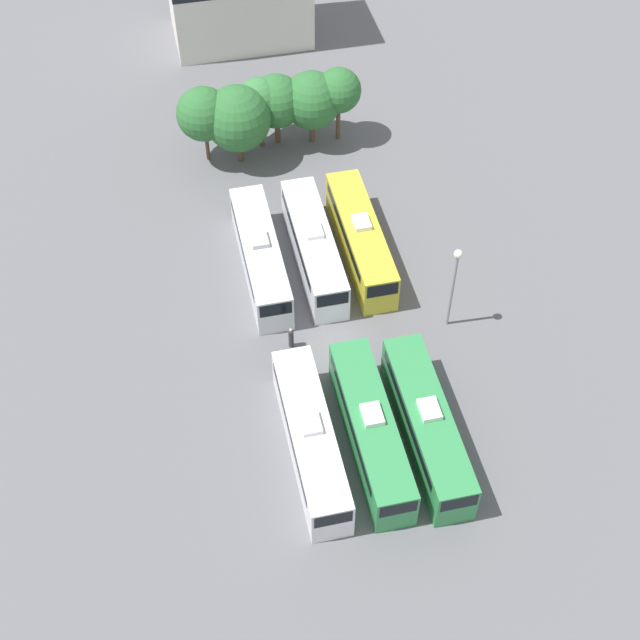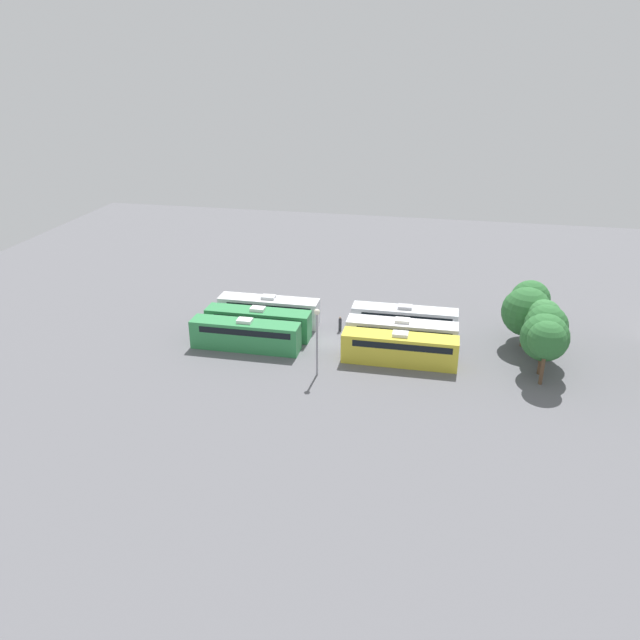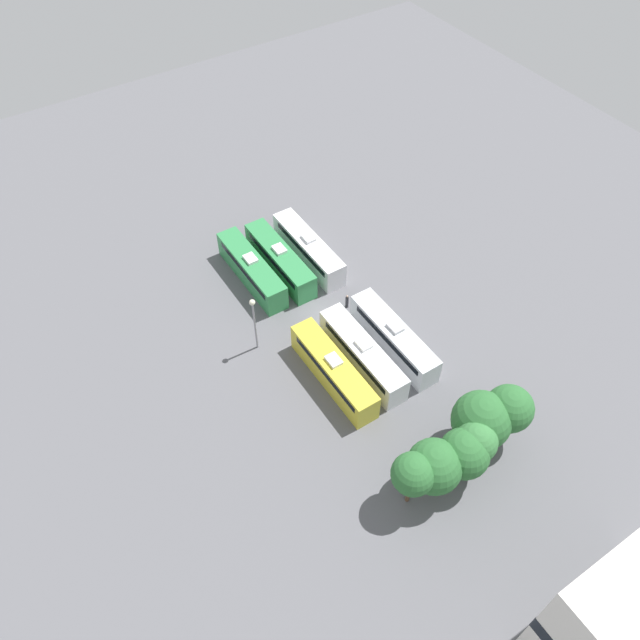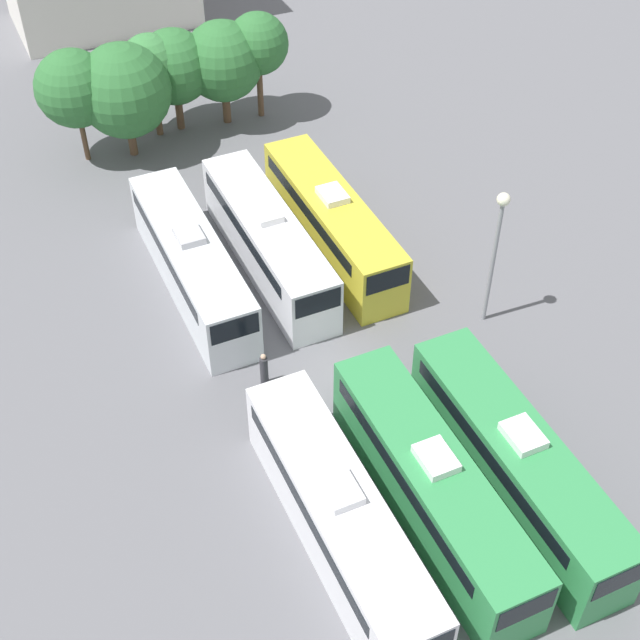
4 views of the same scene
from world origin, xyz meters
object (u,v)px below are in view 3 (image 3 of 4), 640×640
object	(u,v)px
bus_2	(252,269)
light_pole	(254,316)
bus_0	(309,249)
bus_5	(334,370)
tree_1	(481,420)
tree_3	(464,454)
tree_4	(434,467)
bus_3	(394,337)
tree_2	(476,442)
worker_person	(347,302)
tree_0	(509,409)
tree_5	(413,474)
bus_1	(280,260)

from	to	relation	value
bus_2	light_pole	bearing A→B (deg)	63.90
bus_0	bus_5	size ratio (longest dim) A/B	1.00
tree_1	tree_3	bearing A→B (deg)	25.35
tree_4	tree_3	bearing A→B (deg)	170.84
bus_3	bus_5	size ratio (longest dim) A/B	1.00
tree_2	tree_4	size ratio (longest dim) A/B	0.99
worker_person	light_pole	world-z (taller)	light_pole
light_pole	tree_2	world-z (taller)	light_pole
tree_0	tree_1	world-z (taller)	tree_1
tree_3	tree_5	xyz separation A→B (m)	(5.07, -0.62, 0.68)
bus_2	worker_person	bearing A→B (deg)	125.89
bus_0	worker_person	world-z (taller)	bus_0
bus_2	tree_0	distance (m)	31.84
bus_2	bus_3	world-z (taller)	same
worker_person	tree_4	bearing A→B (deg)	74.02
bus_5	tree_2	world-z (taller)	tree_2
tree_5	bus_1	bearing A→B (deg)	-99.66
bus_2	tree_2	world-z (taller)	tree_2
bus_1	tree_4	xyz separation A→B (m)	(2.96, 30.46, 2.30)
tree_2	bus_1	bearing A→B (deg)	-87.59
bus_1	bus_2	distance (m)	3.49
bus_0	tree_0	world-z (taller)	tree_0
bus_1	bus_3	world-z (taller)	same
bus_2	tree_2	size ratio (longest dim) A/B	1.89
bus_1	tree_3	xyz separation A→B (m)	(0.09, 30.93, 2.33)
bus_3	tree_2	size ratio (longest dim) A/B	1.89
worker_person	tree_2	distance (m)	22.31
light_pole	tree_1	world-z (taller)	light_pole
tree_1	light_pole	bearing A→B (deg)	-61.83
tree_0	tree_3	xyz separation A→B (m)	(6.06, 1.05, -0.49)
tree_0	worker_person	bearing A→B (deg)	-82.56
tree_5	bus_2	bearing A→B (deg)	-93.15
light_pole	tree_5	bearing A→B (deg)	96.91
bus_1	tree_1	xyz separation A→B (m)	(-3.35, 29.29, 2.38)
bus_2	bus_1	bearing A→B (deg)	173.39
bus_5	tree_3	bearing A→B (deg)	103.27
bus_1	tree_0	world-z (taller)	tree_0
bus_0	tree_3	xyz separation A→B (m)	(3.83, 30.75, 2.33)
tree_4	tree_5	size ratio (longest dim) A/B	0.97
bus_2	bus_5	size ratio (longest dim) A/B	1.00
bus_3	light_pole	world-z (taller)	light_pole
tree_3	tree_5	size ratio (longest dim) A/B	0.95
tree_4	tree_5	world-z (taller)	tree_5
bus_0	light_pole	size ratio (longest dim) A/B	1.67
bus_0	worker_person	xyz separation A→B (m)	(0.51, 8.68, -0.89)
bus_3	tree_3	distance (m)	15.43
bus_0	tree_1	xyz separation A→B (m)	(0.39, 29.12, 2.38)
tree_3	tree_4	size ratio (longest dim) A/B	0.98
bus_5	light_pole	bearing A→B (deg)	-61.55
tree_3	light_pole	bearing A→B (deg)	-71.05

